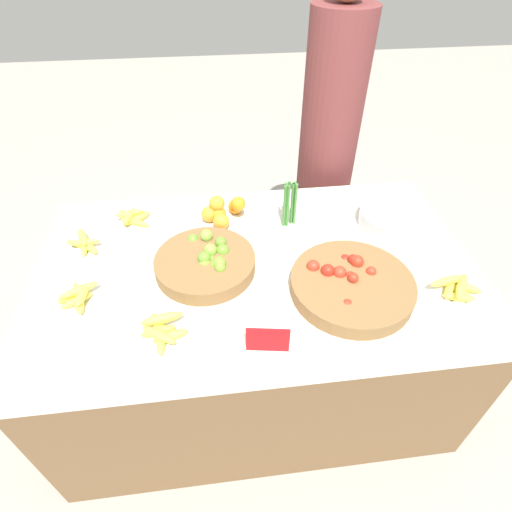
% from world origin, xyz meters
% --- Properties ---
extents(ground_plane, '(12.00, 12.00, 0.00)m').
position_xyz_m(ground_plane, '(0.00, 0.00, 0.00)').
color(ground_plane, '#ADA599').
extents(market_table, '(1.80, 1.10, 0.79)m').
position_xyz_m(market_table, '(0.00, 0.00, 0.40)').
color(market_table, brown).
rests_on(market_table, ground_plane).
extents(lime_bowl, '(0.40, 0.40, 0.10)m').
position_xyz_m(lime_bowl, '(-0.20, 0.01, 0.83)').
color(lime_bowl, olive).
rests_on(lime_bowl, market_table).
extents(tomato_basket, '(0.47, 0.47, 0.10)m').
position_xyz_m(tomato_basket, '(0.34, -0.19, 0.82)').
color(tomato_basket, olive).
rests_on(tomato_basket, market_table).
extents(orange_pile, '(0.21, 0.19, 0.12)m').
position_xyz_m(orange_pile, '(-0.12, 0.33, 0.84)').
color(orange_pile, orange).
rests_on(orange_pile, market_table).
extents(metal_bowl, '(0.32, 0.32, 0.08)m').
position_xyz_m(metal_bowl, '(0.66, 0.19, 0.83)').
color(metal_bowl, silver).
rests_on(metal_bowl, market_table).
extents(price_sign, '(0.14, 0.03, 0.11)m').
position_xyz_m(price_sign, '(-0.01, -0.42, 0.85)').
color(price_sign, red).
rests_on(price_sign, market_table).
extents(veg_bundle, '(0.06, 0.05, 0.21)m').
position_xyz_m(veg_bundle, '(0.18, 0.27, 0.90)').
color(veg_bundle, '#428438').
rests_on(veg_bundle, market_table).
extents(banana_bunch_back_center, '(0.21, 0.15, 0.06)m').
position_xyz_m(banana_bunch_back_center, '(0.73, -0.24, 0.82)').
color(banana_bunch_back_center, '#EFDB4C').
rests_on(banana_bunch_back_center, market_table).
extents(banana_bunch_middle_left, '(0.17, 0.19, 0.06)m').
position_xyz_m(banana_bunch_middle_left, '(-0.36, -0.31, 0.82)').
color(banana_bunch_middle_left, '#EFDB4C').
rests_on(banana_bunch_middle_left, market_table).
extents(banana_bunch_front_center, '(0.17, 0.16, 0.06)m').
position_xyz_m(banana_bunch_front_center, '(-0.53, 0.37, 0.82)').
color(banana_bunch_front_center, '#EFDB4C').
rests_on(banana_bunch_front_center, market_table).
extents(banana_bunch_front_left, '(0.15, 0.18, 0.06)m').
position_xyz_m(banana_bunch_front_left, '(-0.68, -0.11, 0.82)').
color(banana_bunch_front_left, '#EFDB4C').
rests_on(banana_bunch_front_left, market_table).
extents(banana_bunch_middle_right, '(0.16, 0.16, 0.06)m').
position_xyz_m(banana_bunch_middle_right, '(-0.72, 0.20, 0.82)').
color(banana_bunch_middle_right, '#EFDB4C').
rests_on(banana_bunch_middle_right, market_table).
extents(vendor_person, '(0.32, 0.32, 1.74)m').
position_xyz_m(vendor_person, '(0.51, 0.82, 0.81)').
color(vendor_person, brown).
rests_on(vendor_person, ground_plane).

